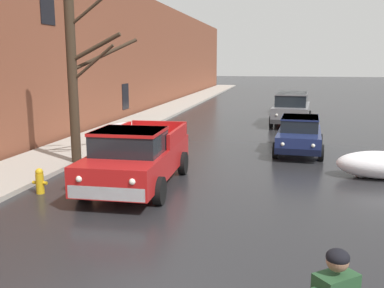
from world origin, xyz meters
name	(u,v)px	position (x,y,z in m)	size (l,w,h in m)	color
left_sidewalk_slab	(134,124)	(-6.40, 18.00, 0.07)	(2.59, 80.00, 0.14)	#A8A399
brick_townhouse_facade	(101,52)	(-8.20, 17.99, 4.04)	(0.63, 80.00, 8.08)	brown
snow_bank_near_corner_left	(139,129)	(-5.02, 14.81, 0.31)	(3.05, 1.45, 0.63)	white
snow_bank_along_left_kerb	(377,165)	(4.80, 8.85, 0.40)	(2.59, 1.22, 0.84)	white
snow_bank_mid_block_left	(147,130)	(-4.47, 14.42, 0.32)	(2.30, 1.11, 0.65)	white
bare_tree_second_along_sidewalk	(76,67)	(-4.91, 8.39, 3.36)	(2.32, 1.56, 6.44)	#382B1E
pickup_truck_red_approaching_near_lane	(137,157)	(-2.15, 6.37, 0.88)	(2.38, 5.18, 1.76)	red
sedan_darkblue_parked_kerbside_close	(299,134)	(2.54, 12.19, 0.75)	(1.99, 3.95, 1.42)	navy
suv_grey_parked_kerbside_mid	(292,107)	(2.33, 19.94, 0.99)	(2.36, 4.85, 1.82)	slate
sedan_red_parked_far_down_block	(293,102)	(2.49, 25.84, 0.75)	(2.25, 4.00, 1.42)	red
fire_hydrant	(40,181)	(-4.54, 5.21, 0.36)	(0.42, 0.22, 0.71)	gold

